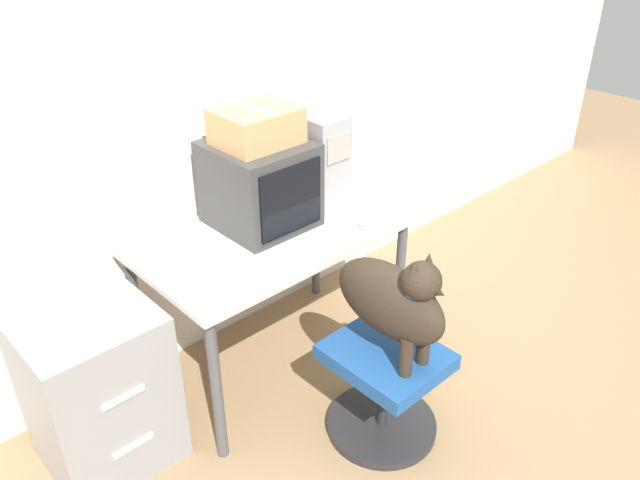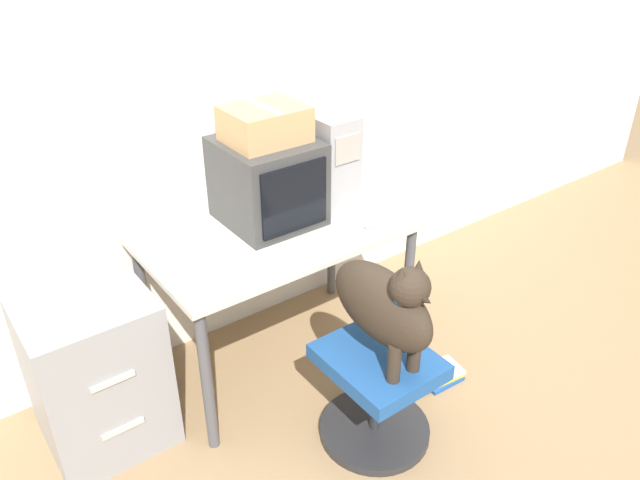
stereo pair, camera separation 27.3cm
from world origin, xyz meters
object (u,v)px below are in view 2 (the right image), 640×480
at_px(keyboard, 315,244).
at_px(dog, 385,304).
at_px(book_stack_floor, 436,374).
at_px(pc_tower, 320,156).
at_px(crt_monitor, 268,182).
at_px(cardboard_box, 265,124).
at_px(filing_cabinet, 96,371).
at_px(office_chair, 377,391).

relative_size(keyboard, dog, 0.84).
bearing_deg(book_stack_floor, pc_tower, 103.71).
height_order(crt_monitor, book_stack_floor, crt_monitor).
bearing_deg(pc_tower, crt_monitor, -174.79).
bearing_deg(dog, cardboard_box, 91.46).
bearing_deg(keyboard, dog, -90.60).
bearing_deg(filing_cabinet, keyboard, -14.77).
xyz_separation_m(keyboard, office_chair, (-0.01, -0.47, -0.54)).
relative_size(crt_monitor, pc_tower, 0.95).
bearing_deg(cardboard_box, dog, -88.54).
distance_m(dog, filing_cabinet, 1.28).
bearing_deg(cardboard_box, filing_cabinet, -174.97).
distance_m(crt_monitor, dog, 0.86).
xyz_separation_m(crt_monitor, pc_tower, (0.33, 0.03, 0.04)).
distance_m(crt_monitor, cardboard_box, 0.28).
bearing_deg(pc_tower, filing_cabinet, -175.10).
bearing_deg(office_chair, keyboard, 89.37).
relative_size(filing_cabinet, book_stack_floor, 2.64).
xyz_separation_m(cardboard_box, book_stack_floor, (0.51, -0.72, -1.23)).
xyz_separation_m(crt_monitor, dog, (0.02, -0.83, -0.24)).
relative_size(office_chair, book_stack_floor, 1.80).
bearing_deg(pc_tower, cardboard_box, -175.46).
xyz_separation_m(crt_monitor, office_chair, (0.02, -0.81, -0.72)).
height_order(keyboard, cardboard_box, cardboard_box).
height_order(dog, cardboard_box, cardboard_box).
bearing_deg(dog, office_chair, 90.00).
xyz_separation_m(crt_monitor, filing_cabinet, (-0.96, -0.08, -0.61)).
bearing_deg(office_chair, filing_cabinet, 143.42).
xyz_separation_m(crt_monitor, cardboard_box, (0.00, 0.00, 0.28)).
xyz_separation_m(pc_tower, book_stack_floor, (0.18, -0.75, -0.98)).
height_order(crt_monitor, filing_cabinet, crt_monitor).
relative_size(keyboard, book_stack_floor, 1.65).
distance_m(office_chair, cardboard_box, 1.29).
distance_m(crt_monitor, keyboard, 0.39).
relative_size(office_chair, filing_cabinet, 0.68).
height_order(keyboard, dog, dog).
xyz_separation_m(office_chair, dog, (-0.00, -0.02, 0.48)).
relative_size(keyboard, filing_cabinet, 0.62).
bearing_deg(keyboard, pc_tower, 50.61).
xyz_separation_m(keyboard, book_stack_floor, (0.49, -0.38, -0.76)).
bearing_deg(filing_cabinet, book_stack_floor, -23.52).
height_order(crt_monitor, office_chair, crt_monitor).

